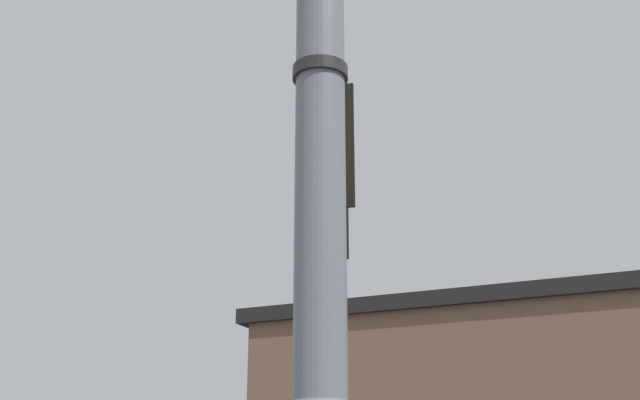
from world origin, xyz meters
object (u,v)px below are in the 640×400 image
object	(u,v)px
traffic_light_mid_inner	(319,201)
street_name_sign	(320,93)
traffic_light_mid_outer	(319,246)
traffic_light_nearest_pole	(319,138)

from	to	relation	value
traffic_light_mid_inner	street_name_sign	xyz separation A→B (m)	(-1.09, 3.61, -0.64)
traffic_light_mid_outer	traffic_light_mid_inner	bearing A→B (deg)	106.71
traffic_light_nearest_pole	traffic_light_mid_inner	bearing A→B (deg)	-73.29
traffic_light_mid_inner	traffic_light_mid_outer	world-z (taller)	same
traffic_light_nearest_pole	traffic_light_mid_inner	size ratio (longest dim) A/B	1.00
traffic_light_nearest_pole	traffic_light_mid_outer	distance (m)	3.34
traffic_light_mid_inner	traffic_light_nearest_pole	bearing A→B (deg)	106.71
traffic_light_mid_inner	traffic_light_mid_outer	distance (m)	1.67
traffic_light_mid_outer	street_name_sign	xyz separation A→B (m)	(-1.57, 5.21, -0.64)
traffic_light_mid_outer	street_name_sign	world-z (taller)	traffic_light_mid_outer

